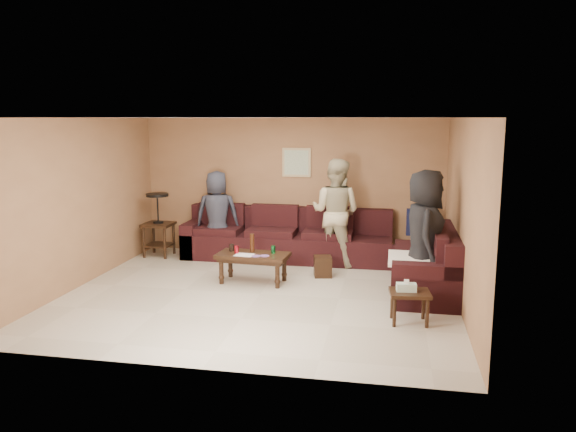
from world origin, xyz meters
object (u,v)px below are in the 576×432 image
Objects in this scene: coffee_table at (253,258)px; side_table_right at (409,295)px; sectional_sofa at (329,250)px; person_right at (424,235)px; person_middle at (336,212)px; end_table_left at (158,223)px; waste_bin at (323,266)px; person_left at (217,215)px.

coffee_table is 2.67m from side_table_right.
person_right reaches higher than sectional_sofa.
side_table_right is at bearing -61.37° from sectional_sofa.
person_right is (1.40, -1.60, -0.01)m from person_middle.
end_table_left reaches higher than side_table_right.
waste_bin is at bearing -14.40° from end_table_left.
waste_bin is (-1.30, 1.85, -0.19)m from side_table_right.
side_table_right is 0.30× the size of person_right.
person_left reaches higher than sectional_sofa.
person_middle reaches higher than waste_bin.
person_middle reaches higher than side_table_right.
person_middle is 1.01× the size of person_right.
person_middle is (0.11, 0.80, 0.75)m from waste_bin.
person_left is at bearing 140.62° from side_table_right.
person_right reaches higher than side_table_right.
coffee_table is 0.62× the size of person_right.
person_left is 3.91m from person_right.
person_middle is at bearing -0.03° from end_table_left.
sectional_sofa is 2.62m from side_table_right.
end_table_left is at bearing 149.00° from side_table_right.
waste_bin is (1.01, 0.52, -0.22)m from coffee_table.
person_left is at bearing 156.73° from waste_bin.
end_table_left reaches higher than waste_bin.
waste_bin is 1.86m from person_right.
end_table_left is at bearing 70.21° from person_right.
coffee_table reaches higher than waste_bin.
coffee_table is at bearing 82.96° from person_right.
person_middle is (0.07, 0.35, 0.59)m from sectional_sofa.
person_middle is at bearing 78.63° from sectional_sofa.
person_right is at bearing -28.05° from waste_bin.
person_right reaches higher than person_left.
coffee_table is (-1.06, -0.97, 0.06)m from sectional_sofa.
end_table_left is at bearing -8.91° from person_left.
person_left reaches higher than waste_bin.
sectional_sofa reaches higher than waste_bin.
side_table_right is at bearing -31.00° from end_table_left.
coffee_table is 1.16m from waste_bin.
sectional_sofa is 2.55× the size of person_middle.
sectional_sofa is 0.48m from waste_bin.
sectional_sofa is 1.43m from coffee_table.
person_middle is at bearing 40.42° from person_right.
side_table_right reaches higher than waste_bin.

